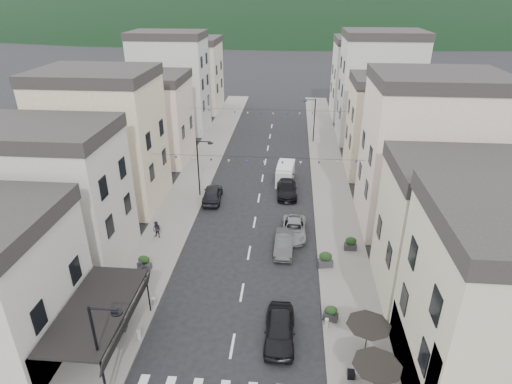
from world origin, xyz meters
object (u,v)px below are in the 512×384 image
parked_car_e (212,194)px  parked_car_a (280,329)px  parked_car_c (294,229)px  pedestrian_a (141,272)px  pedestrian_b (157,230)px  parked_car_d (287,188)px  parked_car_b (284,243)px  delivery_van (285,173)px

parked_car_e → parked_car_a: bearing=108.2°
parked_car_c → pedestrian_a: pedestrian_a is taller
parked_car_a → pedestrian_b: (-10.81, 10.69, 0.11)m
parked_car_e → pedestrian_a: 13.81m
pedestrian_b → parked_car_e: bearing=85.3°
pedestrian_b → parked_car_a: bearing=-24.9°
parked_car_d → parked_car_e: parked_car_e is taller
parked_car_b → parked_car_e: bearing=133.0°
parked_car_b → pedestrian_b: bearing=176.9°
delivery_van → parked_car_d: bearing=-81.6°
parked_car_a → delivery_van: bearing=90.5°
parked_car_a → delivery_van: (-0.24, 23.60, 0.27)m
delivery_van → parked_car_a: bearing=-85.1°
parked_car_e → parked_car_d: bearing=-168.5°
parked_car_e → pedestrian_a: (-2.74, -13.53, 0.21)m
parked_car_a → parked_car_c: bearing=86.2°
parked_car_b → pedestrian_b: 10.85m
parked_car_a → parked_car_d: 20.24m
delivery_van → pedestrian_b: bearing=-125.0°
pedestrian_a → parked_car_b: bearing=6.9°
parked_car_c → parked_car_b: bearing=-106.7°
parked_car_a → parked_car_e: (-7.40, 18.19, -0.01)m
pedestrian_b → parked_car_d: bearing=61.3°
parked_car_d → parked_car_e: size_ratio=1.09×
parked_car_e → parked_car_b: bearing=127.4°
parked_car_d → parked_car_a: bearing=-93.4°
parked_car_c → parked_car_d: (-0.78, 7.97, 0.08)m
pedestrian_b → parked_car_b: bearing=15.0°
parked_car_b → pedestrian_a: pedestrian_a is taller
parked_car_a → parked_car_c: size_ratio=0.99×
parked_car_d → pedestrian_a: 18.60m
pedestrian_a → pedestrian_b: (-0.67, 6.03, -0.09)m
parked_car_c → parked_car_d: parked_car_d is taller
parked_car_c → parked_car_d: 8.01m
parked_car_e → pedestrian_b: bearing=61.5°
parked_car_b → pedestrian_a: (-10.14, -5.13, 0.29)m
parked_car_b → parked_car_e: parked_car_e is taller
parked_car_b → delivery_van: size_ratio=0.92×
parked_car_d → pedestrian_a: pedestrian_a is taller
parked_car_e → parked_car_c: bearing=140.1°
parked_car_b → parked_car_c: parked_car_b is taller
parked_car_e → delivery_van: (7.16, 5.41, 0.27)m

